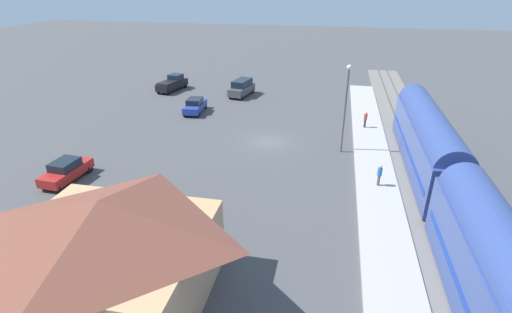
# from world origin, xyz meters

# --- Properties ---
(ground_plane) EXTENTS (200.00, 200.00, 0.00)m
(ground_plane) POSITION_xyz_m (0.00, 0.00, 0.00)
(ground_plane) COLOR #4C4C4F
(railway_track) EXTENTS (4.80, 70.00, 0.30)m
(railway_track) POSITION_xyz_m (-14.00, 0.00, 0.09)
(railway_track) COLOR slate
(railway_track) RESTS_ON ground
(platform) EXTENTS (3.20, 46.00, 0.30)m
(platform) POSITION_xyz_m (-10.00, 0.00, 0.15)
(platform) COLOR #B7B2A8
(platform) RESTS_ON ground
(station_building) EXTENTS (10.03, 9.04, 5.82)m
(station_building) POSITION_xyz_m (4.00, 22.00, 3.03)
(station_building) COLOR tan
(station_building) RESTS_ON ground
(pedestrian_on_platform) EXTENTS (0.36, 0.36, 1.71)m
(pedestrian_on_platform) POSITION_xyz_m (-10.04, 7.60, 1.28)
(pedestrian_on_platform) COLOR brown
(pedestrian_on_platform) RESTS_ON platform
(pedestrian_waiting_far) EXTENTS (0.36, 0.36, 1.71)m
(pedestrian_waiting_far) POSITION_xyz_m (-9.62, -5.28, 1.28)
(pedestrian_waiting_far) COLOR #333338
(pedestrian_waiting_far) RESTS_ON platform
(sedan_blue) EXTENTS (2.13, 4.61, 1.74)m
(sedan_blue) POSITION_xyz_m (10.18, -7.21, 0.88)
(sedan_blue) COLOR #283D9E
(sedan_blue) RESTS_ON ground
(sedan_red) EXTENTS (2.13, 4.61, 1.74)m
(sedan_red) POSITION_xyz_m (14.44, 11.24, 0.88)
(sedan_red) COLOR red
(sedan_red) RESTS_ON ground
(pickup_black) EXTENTS (3.05, 5.69, 2.14)m
(pickup_black) POSITION_xyz_m (16.78, -16.09, 1.03)
(pickup_black) COLOR black
(pickup_black) RESTS_ON ground
(suv_charcoal) EXTENTS (2.89, 5.19, 2.22)m
(suv_charcoal) POSITION_xyz_m (6.34, -15.41, 1.15)
(suv_charcoal) COLOR #47494F
(suv_charcoal) RESTS_ON ground
(light_pole_near_platform) EXTENTS (0.44, 0.44, 8.16)m
(light_pole_near_platform) POSITION_xyz_m (-7.20, 1.07, 5.10)
(light_pole_near_platform) COLOR #515156
(light_pole_near_platform) RESTS_ON ground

